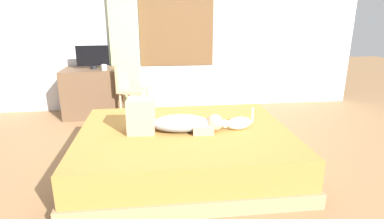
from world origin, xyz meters
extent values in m
plane|color=olive|center=(0.00, 0.00, 0.00)|extent=(16.00, 16.00, 0.00)
cube|color=silver|center=(0.00, 2.41, 1.45)|extent=(6.40, 0.12, 2.90)
cube|color=brown|center=(0.14, 2.34, 1.40)|extent=(1.19, 0.02, 1.37)
cube|color=white|center=(0.14, 2.34, 1.40)|extent=(1.11, 0.02, 1.29)
cube|color=#997A56|center=(0.04, 0.08, 0.07)|extent=(2.15, 1.72, 0.14)
cube|color=olive|center=(0.04, 0.08, 0.28)|extent=(2.09, 1.67, 0.29)
ellipsoid|color=#8C939E|center=(0.00, 0.04, 0.51)|extent=(0.58, 0.30, 0.17)
sphere|color=tan|center=(0.34, 0.02, 0.51)|extent=(0.17, 0.17, 0.17)
cube|color=tan|center=(-0.38, 0.07, 0.60)|extent=(0.28, 0.26, 0.34)
cube|color=tan|center=(0.22, 0.03, 0.47)|extent=(0.22, 0.29, 0.08)
ellipsoid|color=silver|center=(0.59, 0.03, 0.49)|extent=(0.28, 0.16, 0.13)
sphere|color=silver|center=(0.44, 0.00, 0.50)|extent=(0.08, 0.08, 0.08)
cylinder|color=silver|center=(0.73, 0.06, 0.56)|extent=(0.03, 0.03, 0.16)
cube|color=brown|center=(-1.17, 2.01, 0.37)|extent=(0.90, 0.56, 0.74)
cylinder|color=black|center=(-1.15, 2.01, 0.77)|extent=(0.10, 0.10, 0.05)
cube|color=black|center=(-1.15, 2.01, 0.94)|extent=(0.48, 0.05, 0.30)
cylinder|color=white|center=(-0.97, 1.88, 0.78)|extent=(0.08, 0.08, 0.08)
cylinder|color=tan|center=(-0.36, 1.80, 0.22)|extent=(0.04, 0.04, 0.44)
cylinder|color=tan|center=(-0.46, 1.52, 0.22)|extent=(0.04, 0.04, 0.44)
cylinder|color=tan|center=(-0.64, 1.91, 0.22)|extent=(0.04, 0.04, 0.44)
cylinder|color=tan|center=(-0.75, 1.62, 0.22)|extent=(0.04, 0.04, 0.44)
cube|color=tan|center=(-0.55, 1.71, 0.46)|extent=(0.49, 0.49, 0.04)
cube|color=tan|center=(-0.71, 1.77, 0.67)|extent=(0.17, 0.37, 0.38)
cube|color=#ADCC75|center=(-0.69, 2.29, 1.34)|extent=(0.44, 0.06, 2.68)
camera|label=1|loc=(-0.24, -2.87, 1.56)|focal=29.46mm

